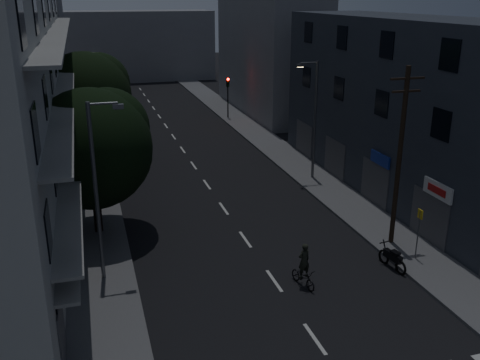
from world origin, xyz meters
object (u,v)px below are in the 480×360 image
motorcycle (392,259)px  utility_pole (400,154)px  cyclist (303,272)px  bus_stop_sign (419,225)px

motorcycle → utility_pole: bearing=51.2°
utility_pole → cyclist: bearing=-156.6°
utility_pole → bus_stop_sign: 3.55m
utility_pole → motorcycle: utility_pole is taller
motorcycle → cyclist: bearing=175.5°
utility_pole → bus_stop_sign: bearing=-85.2°
utility_pole → motorcycle: bearing=-120.4°
motorcycle → bus_stop_sign: bearing=4.4°
utility_pole → cyclist: (-5.99, -2.59, -4.17)m
utility_pole → cyclist: 7.75m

